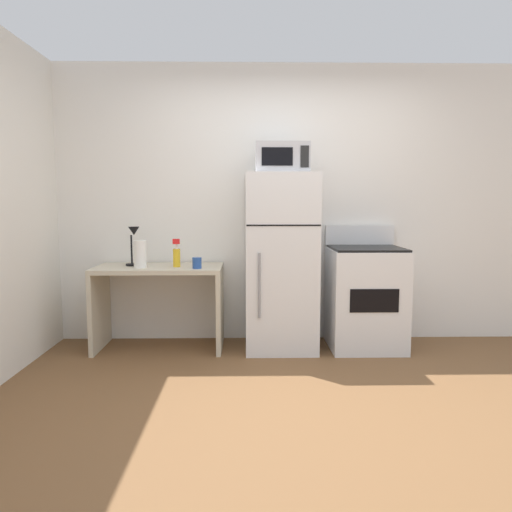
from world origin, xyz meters
name	(u,v)px	position (x,y,z in m)	size (l,w,h in m)	color
ground_plane	(304,411)	(0.00, 0.00, 0.00)	(12.00, 12.00, 0.00)	brown
wall_back_white	(285,204)	(0.00, 1.70, 1.30)	(5.00, 0.10, 2.60)	white
desk	(159,291)	(-1.15, 1.35, 0.52)	(1.13, 0.56, 0.75)	beige
desk_lamp	(133,239)	(-1.38, 1.38, 0.99)	(0.14, 0.12, 0.35)	black
coffee_mug	(197,263)	(-0.80, 1.20, 0.80)	(0.08, 0.08, 0.10)	#264C99
spray_bottle	(177,256)	(-0.99, 1.30, 0.85)	(0.06, 0.06, 0.25)	yellow
paper_towel_roll	(140,254)	(-1.30, 1.26, 0.87)	(0.11, 0.11, 0.24)	white
refrigerator	(281,262)	(-0.06, 1.33, 0.78)	(0.63, 0.62, 1.57)	white
microwave	(282,158)	(-0.06, 1.31, 1.70)	(0.46, 0.35, 0.26)	#B7B7BC
oven_range	(365,297)	(0.71, 1.33, 0.47)	(0.65, 0.61, 1.10)	white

